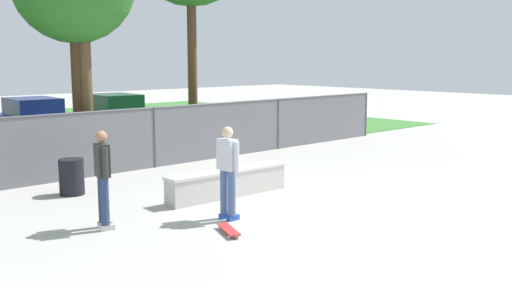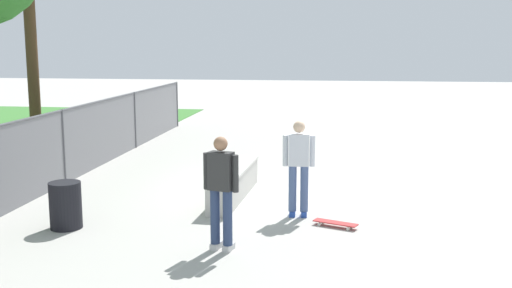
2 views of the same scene
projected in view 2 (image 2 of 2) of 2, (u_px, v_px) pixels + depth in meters
ground_plane at (280, 191)px, 13.50m from camera, size 80.00×80.00×0.00m
concrete_ledge at (234, 183)px, 12.84m from camera, size 3.14×0.62×0.63m
skateboarder at (299, 164)px, 11.35m from camera, size 0.29×0.60×1.82m
skateboard at (335, 223)px, 10.84m from camera, size 0.49×0.82×0.09m
chainlink_fence at (63, 143)px, 14.02m from camera, size 20.03×0.07×1.74m
bystander at (221, 188)px, 9.48m from camera, size 0.36×0.58×1.82m
trash_bin at (66, 205)px, 10.72m from camera, size 0.56×0.56×0.83m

